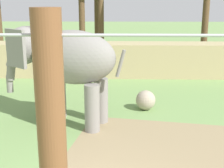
{
  "coord_description": "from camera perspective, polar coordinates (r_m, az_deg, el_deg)",
  "views": [
    {
      "loc": [
        0.43,
        -5.3,
        4.21
      ],
      "look_at": [
        0.14,
        5.35,
        1.4
      ],
      "focal_mm": 51.14,
      "sensor_mm": 36.0,
      "label": 1
    }
  ],
  "objects": [
    {
      "name": "dirt_patch",
      "position": [
        9.53,
        10.98,
        -11.73
      ],
      "size": [
        6.7,
        5.56,
        0.01
      ],
      "primitive_type": "cube",
      "rotation": [
        0.0,
        0.0,
        -0.17
      ],
      "color": "#937F5B",
      "rests_on": "ground"
    },
    {
      "name": "embankment_wall",
      "position": [
        18.23,
        0.17,
        4.42
      ],
      "size": [
        36.0,
        1.8,
        1.87
      ],
      "primitive_type": "cube",
      "color": "tan",
      "rests_on": "ground"
    },
    {
      "name": "elephant",
      "position": [
        10.93,
        -8.58,
        4.05
      ],
      "size": [
        4.38,
        2.43,
        3.34
      ],
      "color": "gray",
      "rests_on": "ground"
    },
    {
      "name": "enrichment_ball",
      "position": [
        12.66,
        6.03,
        -2.89
      ],
      "size": [
        0.78,
        0.78,
        0.78
      ],
      "primitive_type": "sphere",
      "color": "tan",
      "rests_on": "ground"
    }
  ]
}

